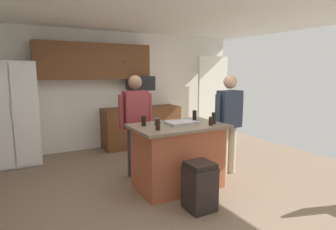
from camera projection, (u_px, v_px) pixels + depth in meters
floor at (172, 189)px, 4.07m from camera, size 7.04×7.04×0.00m
ceiling at (172, 4)px, 3.66m from camera, size 7.04×7.04×0.00m
back_wall at (111, 90)px, 6.28m from camera, size 6.40×0.10×2.60m
french_door_window_panel at (213, 95)px, 7.21m from camera, size 0.90×0.06×2.00m
cabinet_run_upper at (95, 61)px, 5.82m from camera, size 2.40×0.38×0.75m
cabinet_run_lower at (142, 126)px, 6.43m from camera, size 1.80×0.63×0.90m
refrigerator at (12, 114)px, 5.02m from camera, size 0.86×0.76×1.90m
microwave_over_range at (141, 83)px, 6.29m from camera, size 0.56×0.40×0.32m
kitchen_island at (178, 156)px, 4.07m from camera, size 1.34×0.87×0.95m
person_elder_center at (229, 118)px, 4.53m from camera, size 0.57×0.22×1.66m
person_guest_by_door at (136, 119)px, 4.46m from camera, size 0.57×0.22×1.65m
mug_ceramic_white at (157, 122)px, 3.91m from camera, size 0.12×0.08×0.10m
glass_stout_tall at (211, 121)px, 3.94m from camera, size 0.06×0.06×0.12m
glass_short_whisky at (214, 118)px, 4.07m from camera, size 0.06×0.06×0.17m
tumbler_amber at (158, 124)px, 3.61m from camera, size 0.06×0.06×0.15m
glass_dark_ale at (195, 116)px, 4.31m from camera, size 0.06×0.06×0.16m
glass_pilsner at (144, 121)px, 3.89m from camera, size 0.07×0.07×0.14m
serving_tray at (182, 123)px, 4.03m from camera, size 0.44×0.30×0.04m
trash_bin at (199, 186)px, 3.42m from camera, size 0.34×0.34×0.61m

